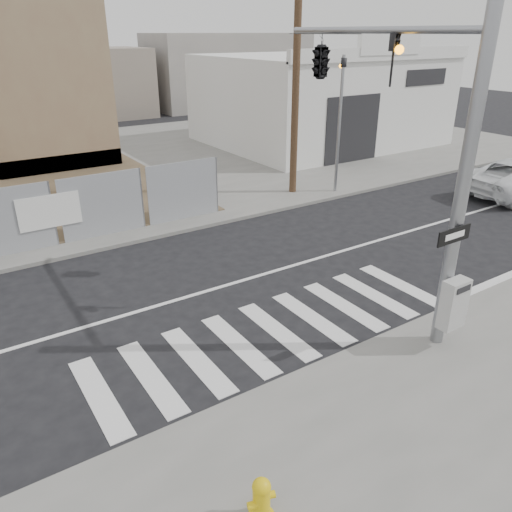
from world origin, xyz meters
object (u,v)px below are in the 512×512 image
auto_shop (319,99)px  traffic_cone_d (108,219)px  signal_pole (363,98)px  fire_hydrant (261,499)px

auto_shop → traffic_cone_d: auto_shop is taller
signal_pole → fire_hydrant: signal_pole is taller
traffic_cone_d → auto_shop: bearing=26.3°
signal_pole → traffic_cone_d: bearing=116.1°
fire_hydrant → traffic_cone_d: size_ratio=0.96×
auto_shop → fire_hydrant: bearing=-131.4°
signal_pole → fire_hydrant: size_ratio=10.17×
signal_pole → fire_hydrant: 8.15m
signal_pole → auto_shop: 19.04m
auto_shop → fire_hydrant: 25.73m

